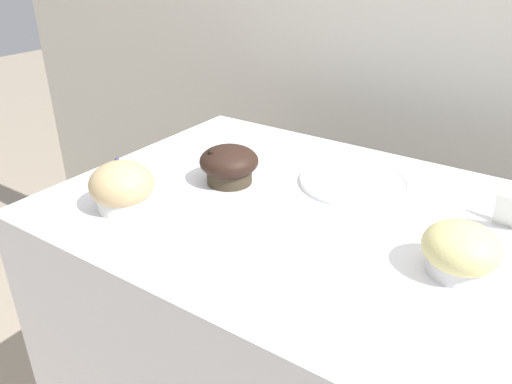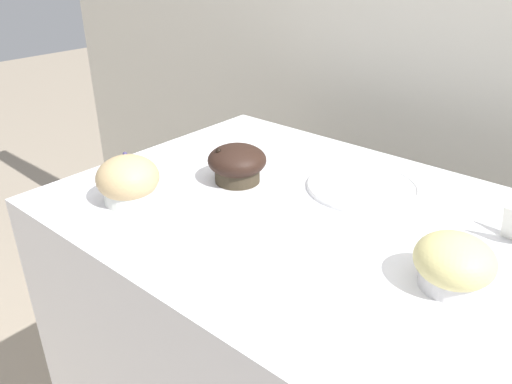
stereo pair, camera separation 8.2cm
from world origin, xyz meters
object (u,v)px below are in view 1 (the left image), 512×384
object	(u,v)px
muffin_back_left	(229,164)
muffin_front_center	(460,251)
muffin_back_right	(122,187)
serving_plate	(354,182)

from	to	relation	value
muffin_back_left	muffin_front_center	bearing A→B (deg)	-7.36
muffin_back_right	muffin_front_center	bearing A→B (deg)	13.68
muffin_back_left	serving_plate	bearing A→B (deg)	32.35
muffin_back_left	serving_plate	distance (m)	0.24
muffin_front_center	muffin_back_right	xyz separation A→B (m)	(-0.53, -0.13, 0.00)
serving_plate	muffin_front_center	bearing A→B (deg)	-37.82
serving_plate	muffin_back_left	bearing A→B (deg)	-147.65
muffin_front_center	serving_plate	distance (m)	0.30
serving_plate	muffin_back_right	bearing A→B (deg)	-132.92
muffin_back_right	serving_plate	size ratio (longest dim) A/B	0.53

